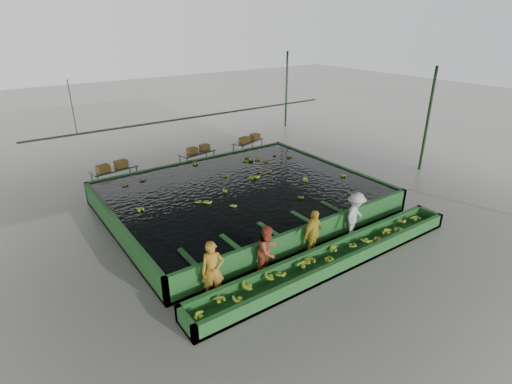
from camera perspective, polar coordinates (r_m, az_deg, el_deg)
ground at (r=15.00m, az=1.10°, el=-4.13°), size 80.00×80.00×0.00m
shed_roof at (r=13.43m, az=1.27°, el=15.12°), size 20.00×22.00×0.04m
shed_posts at (r=14.01m, az=1.18°, el=4.96°), size 20.00×22.00×5.00m
flotation_tank at (r=15.92m, az=-2.07°, el=-0.64°), size 10.00×8.00×0.90m
tank_water at (r=15.76m, az=-2.09°, el=0.69°), size 9.70×7.70×0.00m
sorting_trough at (r=12.55m, az=10.97°, el=-9.31°), size 10.00×1.00×0.50m
cableway_rail at (r=18.00m, az=-8.41°, el=10.58°), size 0.08×0.08×14.00m
rail_hanger_left at (r=16.23m, az=-24.77°, el=10.91°), size 0.04×0.04×2.00m
rail_hanger_right at (r=20.52m, az=4.35°, el=15.18°), size 0.04×0.04×2.00m
worker_a at (r=10.82m, az=-6.21°, el=-11.08°), size 0.72×0.60×1.69m
worker_b at (r=11.67m, az=1.70°, el=-8.40°), size 0.93×0.82×1.59m
worker_c at (r=12.67m, az=8.18°, el=-5.89°), size 1.00×0.61×1.58m
worker_d at (r=13.90m, az=13.99°, el=-3.36°), size 1.25×1.01×1.69m
packing_table_left at (r=18.86m, az=-19.47°, el=1.94°), size 2.06×1.06×0.90m
packing_table_mid at (r=20.39m, az=-8.38°, el=4.56°), size 1.91×1.02×0.83m
packing_table_right at (r=22.03m, az=-1.18°, el=6.28°), size 2.01×1.29×0.85m
box_stack_left at (r=18.60m, az=-19.79°, el=3.08°), size 1.42×0.63×0.30m
box_stack_mid at (r=20.38m, az=-8.20°, el=5.79°), size 1.29×0.56×0.27m
box_stack_right at (r=21.87m, az=-0.89°, el=7.33°), size 1.42×0.69×0.29m
floating_bananas at (r=16.38m, az=-3.62°, el=1.58°), size 8.22×5.60×0.11m
trough_bananas at (r=12.47m, az=11.03°, el=-8.73°), size 8.94×0.60×0.12m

